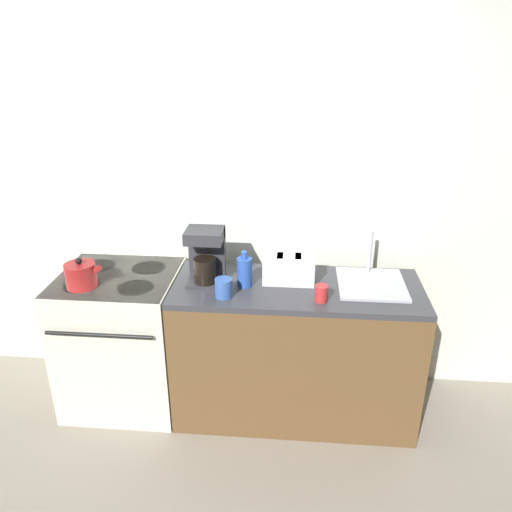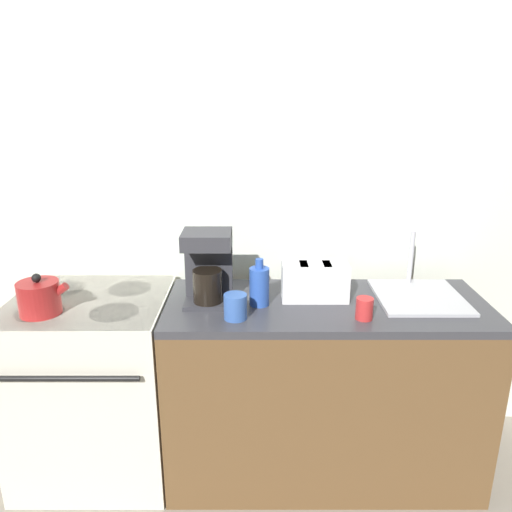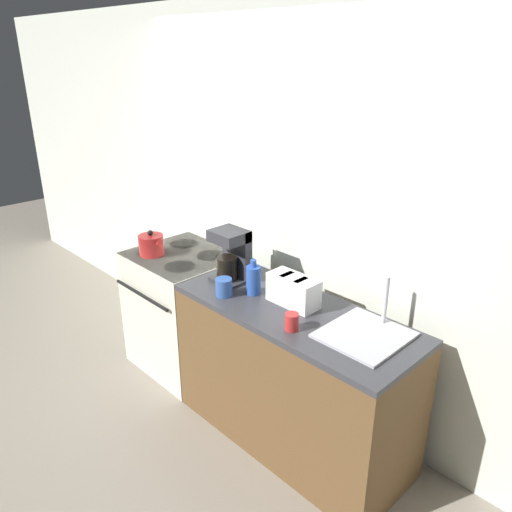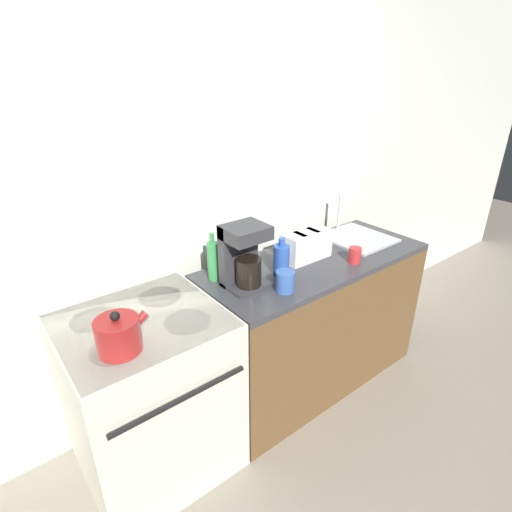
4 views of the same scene
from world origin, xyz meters
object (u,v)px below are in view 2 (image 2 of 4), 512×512
at_px(coffee_maker, 210,266).
at_px(cup_red, 366,309).
at_px(stove, 98,382).
at_px(cup_blue, 237,307).
at_px(bottle_green, 193,268).
at_px(bottle_blue, 261,286).
at_px(kettle, 42,297).
at_px(toaster, 316,281).

bearing_deg(coffee_maker, cup_red, -15.45).
bearing_deg(stove, cup_blue, -16.23).
relative_size(bottle_green, bottle_blue, 1.24).
distance_m(stove, coffee_maker, 0.84).
bearing_deg(kettle, bottle_blue, 5.75).
bearing_deg(toaster, coffee_maker, -176.17).
bearing_deg(bottle_green, cup_red, -23.32).
xyz_separation_m(kettle, bottle_green, (0.63, 0.28, 0.04)).
relative_size(bottle_green, cup_blue, 2.48).
relative_size(stove, cup_blue, 8.28).
relative_size(coffee_maker, bottle_green, 1.25).
height_order(toaster, bottle_green, bottle_green).
height_order(stove, kettle, kettle).
bearing_deg(bottle_blue, coffee_maker, 171.07).
xyz_separation_m(coffee_maker, bottle_blue, (0.23, -0.04, -0.08)).
relative_size(kettle, bottle_blue, 1.02).
xyz_separation_m(stove, bottle_blue, (0.81, -0.06, 0.54)).
bearing_deg(cup_red, kettle, 177.75).
relative_size(toaster, cup_blue, 2.79).
bearing_deg(bottle_green, cup_blue, -55.70).
relative_size(kettle, bottle_green, 0.82).
relative_size(stove, toaster, 2.97).
bearing_deg(cup_blue, bottle_green, 124.30).
xyz_separation_m(bottle_green, bottle_blue, (0.33, -0.18, -0.02)).
xyz_separation_m(toaster, cup_red, (0.19, -0.22, -0.04)).
xyz_separation_m(bottle_green, cup_blue, (0.23, -0.33, -0.06)).
height_order(kettle, bottle_green, bottle_green).
bearing_deg(kettle, cup_red, -2.25).
distance_m(bottle_blue, cup_red, 0.47).
height_order(toaster, cup_blue, toaster).
xyz_separation_m(coffee_maker, cup_red, (0.68, -0.19, -0.13)).
distance_m(toaster, bottle_blue, 0.27).
xyz_separation_m(toaster, bottle_green, (-0.59, 0.11, 0.03)).
xyz_separation_m(toaster, coffee_maker, (-0.49, -0.03, 0.09)).
bearing_deg(toaster, stove, -179.37).
distance_m(kettle, bottle_blue, 0.96).
height_order(toaster, cup_red, toaster).
height_order(toaster, bottle_blue, bottle_blue).
distance_m(toaster, coffee_maker, 0.50).
bearing_deg(bottle_blue, bottle_green, 150.86).
bearing_deg(kettle, coffee_maker, 10.40).
bearing_deg(bottle_blue, kettle, -174.25).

